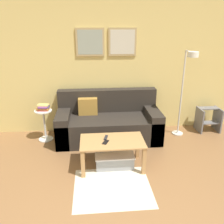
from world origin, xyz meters
TOP-DOWN VIEW (x-y plane):
  - wall_back at (0.00, 3.07)m, footprint 5.60×0.09m
  - area_rug at (0.09, 1.10)m, footprint 1.04×0.90m
  - couch at (0.15, 2.62)m, footprint 1.91×0.87m
  - coffee_table at (0.14, 1.62)m, footprint 0.96×0.55m
  - storage_bin at (0.17, 1.64)m, footprint 0.60×0.38m
  - floor_lamp at (1.56, 2.48)m, footprint 0.22×0.51m
  - side_table at (-1.05, 2.64)m, footprint 0.32×0.32m
  - book_stack at (-1.04, 2.66)m, footprint 0.25×0.19m
  - remote_control at (0.05, 1.70)m, footprint 0.07×0.16m
  - cell_phone at (0.03, 1.57)m, footprint 0.12×0.15m
  - step_stool at (2.23, 2.76)m, footprint 0.42×0.36m

SIDE VIEW (x-z plane):
  - area_rug at x=0.09m, z-range 0.00..0.01m
  - storage_bin at x=0.17m, z-range 0.00..0.21m
  - step_stool at x=2.23m, z-range 0.02..0.50m
  - couch at x=0.15m, z-range -0.14..0.76m
  - side_table at x=-1.05m, z-range 0.06..0.65m
  - coffee_table at x=0.14m, z-range 0.14..0.59m
  - cell_phone at x=0.03m, z-range 0.45..0.46m
  - remote_control at x=0.05m, z-range 0.45..0.47m
  - book_stack at x=-1.04m, z-range 0.59..0.70m
  - floor_lamp at x=1.56m, z-range 0.32..1.98m
  - wall_back at x=0.00m, z-range 0.01..2.56m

